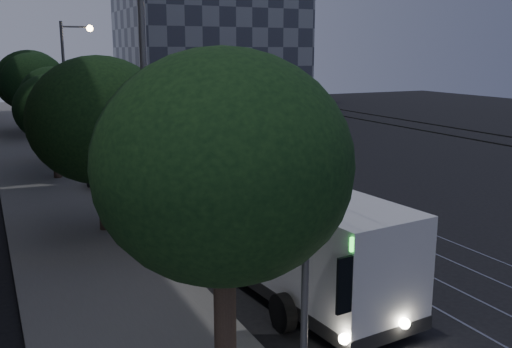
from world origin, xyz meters
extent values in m
plane|color=black|center=(0.00, 0.00, 0.00)|extent=(120.00, 120.00, 0.00)
cube|color=slate|center=(-7.50, 20.00, 0.07)|extent=(5.00, 90.00, 0.15)
cube|color=#94939B|center=(0.28, 20.00, 0.01)|extent=(0.08, 90.00, 0.02)
cube|color=#94939B|center=(1.72, 20.00, 0.01)|extent=(0.08, 90.00, 0.02)
cube|color=#94939B|center=(3.28, 20.00, 0.01)|extent=(0.08, 90.00, 0.02)
cube|color=#94939B|center=(4.72, 20.00, 0.01)|extent=(0.08, 90.00, 0.02)
cylinder|color=black|center=(-3.85, 20.00, 5.60)|extent=(0.02, 90.00, 0.02)
cylinder|color=black|center=(-3.15, 20.00, 5.60)|extent=(0.02, 90.00, 0.02)
cylinder|color=#5F6062|center=(-5.30, -10.00, 3.00)|extent=(0.14, 0.14, 6.00)
cylinder|color=#5F6062|center=(-5.30, 10.00, 3.00)|extent=(0.14, 0.14, 6.00)
cylinder|color=#5F6062|center=(-5.30, 30.00, 3.00)|extent=(0.14, 0.14, 6.00)
cylinder|color=#5F6062|center=(-5.30, 50.00, 3.00)|extent=(0.14, 0.14, 6.00)
cube|color=#3C404C|center=(18.00, 55.00, 12.00)|extent=(22.00, 18.00, 24.00)
cube|color=silver|center=(-2.90, -3.18, 1.74)|extent=(3.56, 11.96, 2.80)
cube|color=black|center=(-2.90, -3.18, 0.49)|extent=(3.61, 12.00, 0.34)
cube|color=black|center=(-2.90, -2.69, 1.87)|extent=(3.40, 9.52, 1.03)
cube|color=black|center=(-2.90, -9.05, 2.01)|extent=(2.20, 0.28, 1.28)
cube|color=black|center=(-2.90, 2.68, 1.96)|extent=(2.00, 0.26, 0.98)
cube|color=#29FA3B|center=(-2.90, -9.05, 2.90)|extent=(1.57, 0.20, 0.31)
cube|color=gray|center=(-2.90, -0.24, 3.39)|extent=(2.29, 2.34, 0.49)
sphere|color=white|center=(-3.73, -9.10, 0.74)|extent=(0.26, 0.26, 0.26)
sphere|color=white|center=(-2.07, -9.10, 0.74)|extent=(0.26, 0.26, 0.26)
cylinder|color=#5F6062|center=(-3.19, 0.79, 4.42)|extent=(0.06, 4.45, 2.41)
cylinder|color=#5F6062|center=(-2.61, 0.79, 4.42)|extent=(0.06, 4.45, 2.41)
cylinder|color=black|center=(-4.10, -6.96, 0.49)|extent=(0.29, 0.98, 0.98)
cylinder|color=black|center=(-1.70, -6.96, 0.49)|extent=(0.29, 0.98, 0.98)
cylinder|color=black|center=(-4.10, -0.59, 0.49)|extent=(0.29, 0.98, 0.98)
cylinder|color=black|center=(-1.70, -0.59, 0.49)|extent=(0.29, 0.98, 0.98)
cylinder|color=black|center=(-4.10, 1.29, 0.49)|extent=(0.29, 0.98, 0.98)
cylinder|color=black|center=(-1.70, 1.29, 0.49)|extent=(0.29, 0.98, 0.98)
imported|color=gray|center=(-4.23, 8.67, 0.72)|extent=(3.78, 5.68, 1.45)
imported|color=#BBBBBF|center=(-4.30, 16.50, 0.77)|extent=(2.24, 4.65, 1.53)
imported|color=silver|center=(-2.80, 20.11, 0.71)|extent=(2.35, 5.05, 1.43)
imported|color=white|center=(-2.70, 28.66, 0.76)|extent=(3.11, 4.90, 1.52)
imported|color=#AEADB2|center=(-3.49, 30.80, 0.65)|extent=(2.11, 3.99, 1.29)
cylinder|color=#31221B|center=(-6.50, -9.00, 1.50)|extent=(0.44, 0.44, 3.00)
ellipsoid|color=black|center=(-6.50, -9.00, 4.81)|extent=(4.84, 4.84, 4.35)
cylinder|color=#31221B|center=(-6.50, 3.02, 1.19)|extent=(0.44, 0.44, 2.39)
ellipsoid|color=black|center=(-6.50, 3.02, 4.37)|extent=(5.28, 5.28, 4.75)
cylinder|color=#31221B|center=(-7.00, 13.38, 1.19)|extent=(0.44, 0.44, 2.38)
ellipsoid|color=black|center=(-7.00, 13.38, 3.90)|extent=(4.07, 4.07, 3.66)
cylinder|color=#31221B|center=(-6.50, 17.91, 1.41)|extent=(0.44, 0.44, 2.83)
ellipsoid|color=black|center=(-6.50, 17.91, 4.26)|extent=(3.81, 3.81, 3.43)
cylinder|color=#31221B|center=(-6.50, 30.00, 1.30)|extent=(0.44, 0.44, 2.60)
ellipsoid|color=black|center=(-6.50, 30.00, 4.50)|extent=(5.06, 5.06, 4.55)
cylinder|color=#31221B|center=(-6.50, 33.72, 1.13)|extent=(0.44, 0.44, 2.26)
ellipsoid|color=black|center=(-6.50, 33.72, 4.40)|extent=(5.70, 5.70, 5.13)
cylinder|color=#5F6062|center=(-5.78, -0.86, 4.95)|extent=(0.20, 0.20, 9.90)
cylinder|color=#5F6062|center=(-5.20, 21.98, 4.40)|extent=(0.20, 0.20, 8.80)
cylinder|color=#5F6062|center=(-4.23, 21.98, 8.44)|extent=(1.94, 0.12, 0.12)
sphere|color=#FFD18C|center=(-3.35, 21.98, 8.36)|extent=(0.44, 0.44, 0.44)
camera|label=1|loc=(-10.41, -18.52, 6.89)|focal=40.00mm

